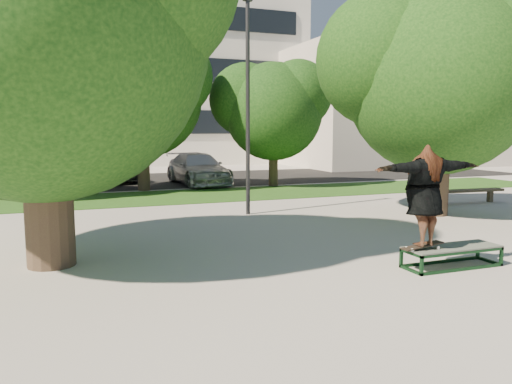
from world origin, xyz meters
name	(u,v)px	position (x,y,z in m)	size (l,w,h in m)	color
ground	(287,258)	(0.00, 0.00, 0.00)	(120.00, 120.00, 0.00)	gray
grass_strip	(208,195)	(1.00, 9.50, 0.01)	(30.00, 4.00, 0.02)	#244212
asphalt_strip	(153,180)	(0.00, 16.00, 0.01)	(40.00, 8.00, 0.01)	black
tree_left	(33,13)	(-4.29, 1.09, 4.42)	(6.96, 5.95, 7.12)	#38281E
tree_right	(436,71)	(5.92, 3.08, 4.09)	(6.24, 5.33, 6.51)	#38281E
bg_tree_mid	(139,90)	(-1.08, 12.08, 4.02)	(5.76, 4.92, 6.24)	#38281E
bg_tree_right	(271,106)	(4.43, 11.57, 3.49)	(5.04, 4.31, 5.43)	#38281E
lamppost	(248,105)	(1.00, 5.00, 3.15)	(0.25, 0.15, 6.11)	#2D2D30
office_building	(90,56)	(-2.00, 31.98, 8.00)	(30.00, 14.12, 16.00)	beige
side_building	(391,108)	(18.00, 22.00, 4.00)	(15.00, 10.00, 8.00)	beige
grind_box	(452,256)	(2.50, -1.61, 0.19)	(1.80, 0.60, 0.38)	#113318
skater_rig	(424,195)	(1.85, -1.61, 1.32)	(2.15, 0.63, 1.82)	white
bench	(464,192)	(8.50, 4.52, 0.39)	(3.03, 0.57, 0.46)	brown
car_dark	(78,169)	(-3.47, 14.43, 0.75)	(1.58, 4.53, 1.49)	black
car_grey	(110,168)	(-2.00, 16.21, 0.66)	(2.17, 4.72, 1.31)	#5A5A5F
car_silver_b	(198,169)	(1.63, 13.50, 0.70)	(1.96, 4.82, 1.40)	#AEAEB3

